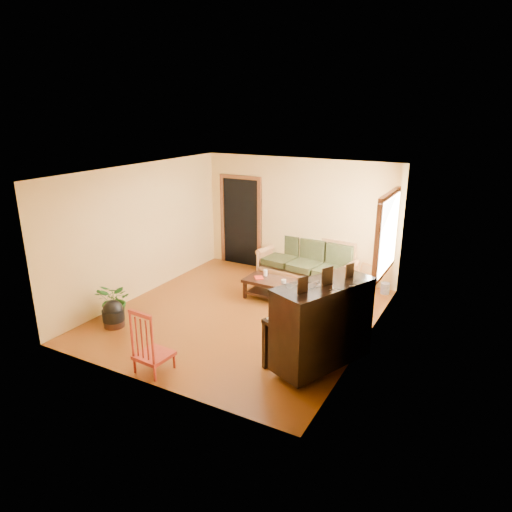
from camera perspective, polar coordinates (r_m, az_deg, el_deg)
The scene contains 16 objects.
floor at distance 8.41m, azimuth -1.86°, elevation -7.31°, with size 5.00×5.00×0.00m, color #5F2C0C.
doorway at distance 10.79m, azimuth -1.91°, elevation 4.22°, with size 1.08×0.16×2.05m, color black.
window at distance 8.29m, azimuth 16.08°, elevation 2.64°, with size 0.12×1.36×1.46m, color white.
sofa at distance 9.91m, azimuth 6.25°, elevation -0.55°, with size 2.13×0.89×0.91m, color #996238.
coffee_table at distance 9.00m, azimuth 2.05°, elevation -4.19°, with size 1.09×0.60×0.40m, color black.
armchair at distance 8.17m, azimuth 11.49°, elevation -5.54°, with size 0.73×0.77×0.77m, color #996238.
piano at distance 6.58m, azimuth 8.26°, elevation -8.74°, with size 0.87×1.49×1.31m, color black.
footstool at distance 8.28m, azimuth -17.36°, elevation -7.26°, with size 0.37×0.37×0.36m, color black.
red_chair at distance 6.69m, azimuth -12.78°, elevation -10.16°, with size 0.46×0.50×0.98m, color maroon.
leaning_frame at distance 9.80m, azimuth 13.78°, elevation -2.40°, with size 0.40×0.09×0.53m, color #BD843F.
ceramic_crock at distance 9.63m, azimuth 15.83°, elevation -3.90°, with size 0.18×0.18×0.23m, color #344F9E.
potted_plant at distance 8.47m, azimuth -17.16°, elevation -5.38°, with size 0.63×0.54×0.70m, color #205719.
book at distance 8.98m, azimuth -0.14°, elevation -2.79°, with size 0.16×0.21×0.02m, color #A62516.
candle at distance 9.11m, azimuth 1.20°, elevation -2.11°, with size 0.08×0.08×0.13m, color white.
glass_jar at distance 8.78m, azimuth 3.48°, elevation -3.17°, with size 0.10×0.10×0.06m, color white.
remote at distance 8.77m, azimuth 4.70°, elevation -3.40°, with size 0.14×0.04×0.01m, color black.
Camera 1 is at (3.87, -6.54, 3.60)m, focal length 32.00 mm.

